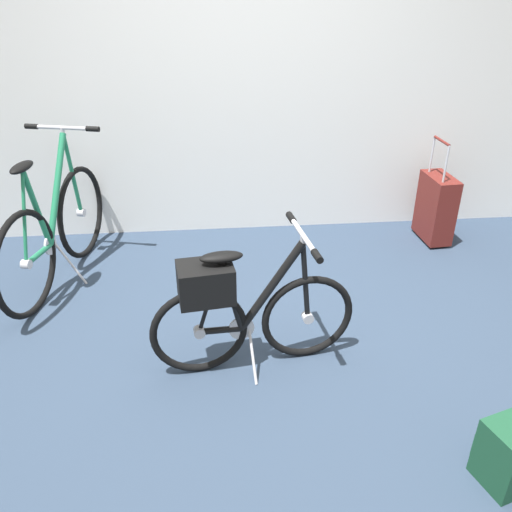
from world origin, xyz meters
name	(u,v)px	position (x,y,z in m)	size (l,w,h in m)	color
ground_plane	(265,371)	(0.00, 0.00, 0.00)	(6.41, 6.41, 0.00)	#2D3D51
back_wall	(239,57)	(0.00, 1.88, 1.37)	(6.41, 0.10, 2.74)	white
folding_bike_foreground	(241,308)	(-0.13, 0.07, 0.38)	(1.12, 0.53, 0.79)	black
display_bike_left	(55,231)	(-1.32, 1.11, 0.38)	(0.54, 1.44, 1.02)	black
rolling_suitcase	(436,207)	(1.52, 1.47, 0.28)	(0.20, 0.37, 0.83)	maroon
backpack_on_floor	(512,453)	(0.97, -0.78, 0.15)	(0.29, 0.29, 0.30)	#19472D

